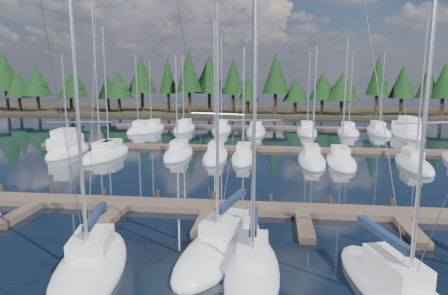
# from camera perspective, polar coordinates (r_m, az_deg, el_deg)

# --- Properties ---
(ground) EXTENTS (260.00, 260.00, 0.00)m
(ground) POSITION_cam_1_polar(r_m,az_deg,el_deg) (38.82, 0.83, -3.04)
(ground) COLOR black
(ground) RESTS_ON ground
(far_shore) EXTENTS (220.00, 30.00, 0.60)m
(far_shore) POSITION_cam_1_polar(r_m,az_deg,el_deg) (98.02, 4.50, 5.26)
(far_shore) COLOR #2A2517
(far_shore) RESTS_ON ground
(main_dock) EXTENTS (44.00, 6.13, 0.90)m
(main_dock) POSITION_cam_1_polar(r_m,az_deg,el_deg) (26.71, -2.03, -8.89)
(main_dock) COLOR brown
(main_dock) RESTS_ON ground
(back_docks) EXTENTS (50.00, 21.80, 0.40)m
(back_docks) POSITION_cam_1_polar(r_m,az_deg,el_deg) (57.95, 2.85, 1.63)
(back_docks) COLOR brown
(back_docks) RESTS_ON ground
(front_sailboat_2) EXTENTS (4.55, 8.65, 12.80)m
(front_sailboat_2) POSITION_cam_1_polar(r_m,az_deg,el_deg) (20.22, -18.50, -15.80)
(front_sailboat_2) COLOR white
(front_sailboat_2) RESTS_ON ground
(front_sailboat_3) EXTENTS (5.30, 9.78, 13.04)m
(front_sailboat_3) POSITION_cam_1_polar(r_m,az_deg,el_deg) (21.32, -0.36, -13.83)
(front_sailboat_3) COLOR white
(front_sailboat_3) RESTS_ON ground
(front_sailboat_4) EXTENTS (2.66, 8.04, 13.06)m
(front_sailboat_4) POSITION_cam_1_polar(r_m,az_deg,el_deg) (18.77, 4.08, -17.37)
(front_sailboat_4) COLOR white
(front_sailboat_4) RESTS_ON ground
(front_sailboat_5) EXTENTS (5.05, 9.60, 13.28)m
(front_sailboat_5) POSITION_cam_1_polar(r_m,az_deg,el_deg) (18.57, 23.90, -18.62)
(front_sailboat_5) COLOR white
(front_sailboat_5) RESTS_ON ground
(back_sailboat_rows) EXTENTS (45.30, 33.61, 17.04)m
(back_sailboat_rows) POSITION_cam_1_polar(r_m,az_deg,el_deg) (53.28, 3.13, 0.92)
(back_sailboat_rows) COLOR white
(back_sailboat_rows) RESTS_ON ground
(motor_yacht_left) EXTENTS (4.15, 9.63, 4.67)m
(motor_yacht_left) POSITION_cam_1_polar(r_m,az_deg,el_deg) (49.95, -21.60, -0.15)
(motor_yacht_left) COLOR white
(motor_yacht_left) RESTS_ON ground
(motor_yacht_right) EXTENTS (4.39, 9.94, 4.81)m
(motor_yacht_right) POSITION_cam_1_polar(r_m,az_deg,el_deg) (65.20, 24.66, 1.96)
(motor_yacht_right) COLOR white
(motor_yacht_right) RESTS_ON ground
(tree_line) EXTENTS (187.85, 11.80, 13.75)m
(tree_line) POSITION_cam_1_polar(r_m,az_deg,el_deg) (87.98, 3.88, 9.37)
(tree_line) COLOR black
(tree_line) RESTS_ON far_shore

